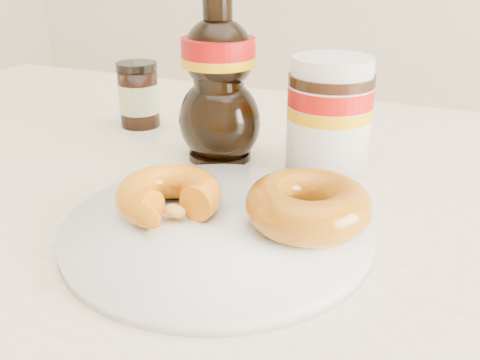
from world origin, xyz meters
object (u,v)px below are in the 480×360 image
at_px(dark_jar, 139,95).
at_px(donut_whole, 308,205).
at_px(dining_table, 216,263).
at_px(donut_bitten, 169,195).
at_px(nutella_jar, 329,112).
at_px(plate, 218,228).
at_px(syrup_bottle, 219,79).

bearing_deg(dark_jar, donut_whole, -34.21).
relative_size(dining_table, donut_bitten, 14.24).
distance_m(dining_table, donut_whole, 0.17).
distance_m(dining_table, donut_bitten, 0.14).
xyz_separation_m(dining_table, donut_bitten, (-0.01, -0.07, 0.11)).
xyz_separation_m(nutella_jar, dark_jar, (-0.30, 0.06, -0.03)).
bearing_deg(dark_jar, plate, -44.92).
bearing_deg(syrup_bottle, dining_table, -66.99).
relative_size(donut_bitten, dark_jar, 1.06).
xyz_separation_m(donut_whole, nutella_jar, (-0.03, 0.16, 0.04)).
bearing_deg(dark_jar, nutella_jar, -11.86).
xyz_separation_m(dining_table, donut_whole, (0.12, -0.05, 0.12)).
bearing_deg(nutella_jar, donut_whole, -80.39).
xyz_separation_m(donut_whole, syrup_bottle, (-0.16, 0.15, 0.07)).
xyz_separation_m(dining_table, nutella_jar, (0.09, 0.11, 0.16)).
xyz_separation_m(dining_table, dark_jar, (-0.21, 0.17, 0.13)).
bearing_deg(donut_whole, plate, -160.07).
height_order(plate, nutella_jar, nutella_jar).
xyz_separation_m(dining_table, plate, (0.04, -0.07, 0.09)).
height_order(dining_table, donut_whole, donut_whole).
relative_size(plate, donut_whole, 2.51).
bearing_deg(syrup_bottle, donut_whole, -43.13).
relative_size(dining_table, dark_jar, 15.15).
bearing_deg(syrup_bottle, donut_bitten, -78.94).
bearing_deg(nutella_jar, donut_bitten, -117.86).
distance_m(donut_bitten, dark_jar, 0.32).
bearing_deg(syrup_bottle, nutella_jar, 3.59).
height_order(dining_table, syrup_bottle, syrup_bottle).
xyz_separation_m(syrup_bottle, dark_jar, (-0.16, 0.07, -0.05)).
bearing_deg(dining_table, donut_whole, -21.78).
height_order(plate, donut_bitten, donut_bitten).
height_order(dining_table, plate, plate).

